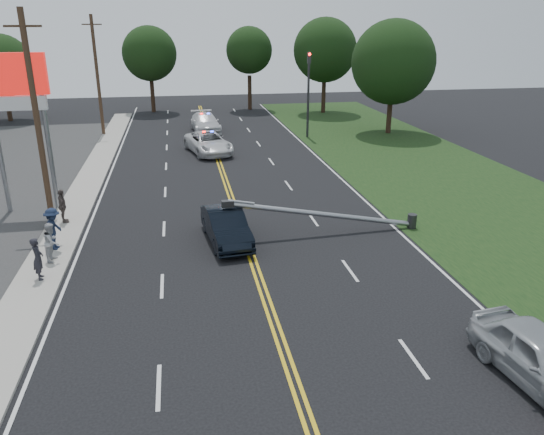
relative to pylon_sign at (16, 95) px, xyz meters
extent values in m
plane|color=black|center=(10.50, -14.00, -6.00)|extent=(120.00, 120.00, 0.00)
cube|color=#A19B91|center=(2.10, -4.00, -5.94)|extent=(1.80, 70.00, 0.12)
cube|color=black|center=(24.00, -4.00, -5.99)|extent=(12.00, 80.00, 0.01)
cube|color=gold|center=(10.50, -4.00, -5.99)|extent=(0.36, 80.00, 0.00)
cylinder|color=gray|center=(1.20, 0.00, -2.50)|extent=(0.24, 0.24, 7.00)
cube|color=red|center=(0.00, 0.00, 1.00)|extent=(3.20, 0.35, 2.00)
cube|color=white|center=(0.00, 0.00, -0.40)|extent=(2.80, 0.30, 0.70)
cylinder|color=#2D2D30|center=(18.80, 16.00, -2.50)|extent=(0.20, 0.20, 7.00)
cube|color=#2D2D30|center=(18.80, 16.00, 0.60)|extent=(0.28, 0.28, 0.90)
sphere|color=#FF0C07|center=(18.80, 15.84, 0.90)|extent=(0.22, 0.22, 0.22)
cylinder|color=#2D2D30|center=(18.60, -6.00, -5.65)|extent=(0.44, 0.44, 0.70)
cylinder|color=gray|center=(14.17, -6.00, -5.02)|extent=(8.90, 0.24, 1.80)
cube|color=#2D2D30|center=(9.74, -6.00, -4.23)|extent=(0.55, 0.32, 0.30)
cylinder|color=#382619|center=(1.30, -2.00, -1.00)|extent=(0.28, 0.28, 10.00)
cube|color=#382619|center=(1.30, -2.00, 3.20)|extent=(1.60, 0.10, 0.10)
cylinder|color=#382619|center=(1.30, 20.00, -1.00)|extent=(0.28, 0.28, 10.00)
cube|color=#382619|center=(1.30, 20.00, 3.20)|extent=(1.60, 0.10, 0.10)
cylinder|color=black|center=(-8.86, 29.22, -4.43)|extent=(0.44, 0.44, 3.13)
sphere|color=black|center=(-8.86, 29.22, -0.60)|extent=(6.02, 6.02, 6.02)
cylinder|color=black|center=(5.26, 32.45, -4.19)|extent=(0.44, 0.44, 3.61)
sphere|color=black|center=(5.26, 32.45, 0.22)|extent=(5.78, 5.78, 5.78)
cylinder|color=black|center=(16.06, 32.38, -4.12)|extent=(0.44, 0.44, 3.76)
sphere|color=black|center=(16.06, 32.38, 0.47)|extent=(5.09, 5.09, 5.09)
cylinder|color=black|center=(23.69, 28.66, -4.08)|extent=(0.44, 0.44, 3.83)
sphere|color=black|center=(23.69, 28.66, 0.59)|extent=(6.71, 6.71, 6.71)
cylinder|color=black|center=(26.40, 16.51, -4.22)|extent=(0.44, 0.44, 3.56)
sphere|color=black|center=(26.40, 16.51, 0.14)|extent=(7.19, 7.19, 7.19)
imported|color=black|center=(9.62, -6.14, -5.25)|extent=(2.10, 4.71, 1.50)
imported|color=#ADB1B5|center=(17.12, -17.64, -5.22)|extent=(2.36, 4.76, 1.56)
imported|color=silver|center=(9.98, 11.45, -5.21)|extent=(3.82, 6.08, 1.57)
imported|color=silver|center=(10.25, 19.95, -5.17)|extent=(2.72, 5.84, 1.65)
imported|color=#222128|center=(2.23, -8.77, -5.04)|extent=(0.53, 0.68, 1.67)
imported|color=#A7A8AC|center=(2.40, -7.11, -5.06)|extent=(0.72, 0.87, 1.63)
imported|color=#17213A|center=(2.24, -5.87, -4.95)|extent=(0.89, 1.30, 1.85)
imported|color=#4F433F|center=(2.00, -2.56, -5.04)|extent=(0.65, 1.05, 1.68)
camera|label=1|loc=(7.74, -28.32, 3.35)|focal=35.00mm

